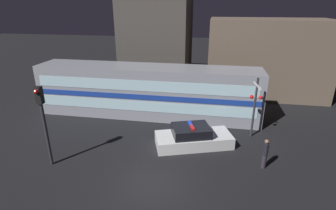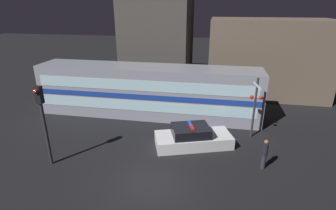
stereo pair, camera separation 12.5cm
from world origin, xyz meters
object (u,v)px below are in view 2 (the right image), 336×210
police_car (193,138)px  pedestrian (265,154)px  crossing_signal_near (255,105)px  traffic_light_corner (43,115)px  train (148,91)px

police_car → pedestrian: 4.37m
crossing_signal_near → police_car: bearing=-153.6°
police_car → crossing_signal_near: size_ratio=1.25×
traffic_light_corner → crossing_signal_near: bearing=25.3°
crossing_signal_near → traffic_light_corner: (-11.27, -5.33, 0.64)m
train → traffic_light_corner: 8.61m
traffic_light_corner → train: bearing=65.6°
police_car → traffic_light_corner: 8.62m
train → crossing_signal_near: (7.73, -2.47, 0.34)m
pedestrian → crossing_signal_near: size_ratio=0.42×
pedestrian → traffic_light_corner: (-11.51, -1.73, 2.05)m
crossing_signal_near → traffic_light_corner: size_ratio=0.90×
police_car → crossing_signal_near: (3.75, 1.86, 1.76)m
pedestrian → traffic_light_corner: traffic_light_corner is taller
train → police_car: bearing=-47.4°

